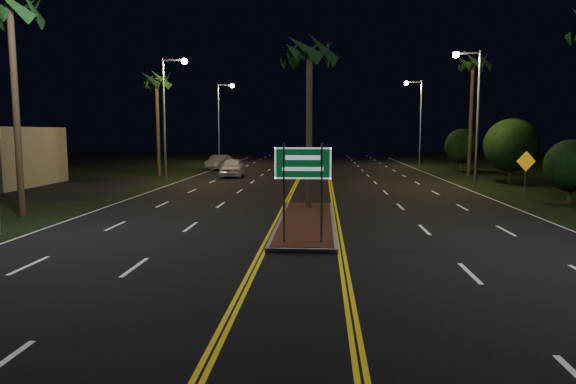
# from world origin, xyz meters

# --- Properties ---
(ground) EXTENTS (120.00, 120.00, 0.00)m
(ground) POSITION_xyz_m (0.00, 0.00, 0.00)
(ground) COLOR black
(ground) RESTS_ON ground
(median_island) EXTENTS (2.25, 10.25, 0.17)m
(median_island) POSITION_xyz_m (0.00, 7.00, 0.08)
(median_island) COLOR gray
(median_island) RESTS_ON ground
(highway_sign) EXTENTS (1.80, 0.08, 3.20)m
(highway_sign) POSITION_xyz_m (0.00, 2.80, 2.40)
(highway_sign) COLOR gray
(highway_sign) RESTS_ON ground
(streetlight_left_mid) EXTENTS (1.91, 0.44, 9.00)m
(streetlight_left_mid) POSITION_xyz_m (-10.61, 24.00, 5.66)
(streetlight_left_mid) COLOR gray
(streetlight_left_mid) RESTS_ON ground
(streetlight_left_far) EXTENTS (1.91, 0.44, 9.00)m
(streetlight_left_far) POSITION_xyz_m (-10.61, 44.00, 5.66)
(streetlight_left_far) COLOR gray
(streetlight_left_far) RESTS_ON ground
(streetlight_right_mid) EXTENTS (1.91, 0.44, 9.00)m
(streetlight_right_mid) POSITION_xyz_m (10.61, 22.00, 5.66)
(streetlight_right_mid) COLOR gray
(streetlight_right_mid) RESTS_ON ground
(streetlight_right_far) EXTENTS (1.91, 0.44, 9.00)m
(streetlight_right_far) POSITION_xyz_m (10.61, 42.00, 5.66)
(streetlight_right_far) COLOR gray
(streetlight_right_far) RESTS_ON ground
(palm_median) EXTENTS (2.40, 2.40, 8.30)m
(palm_median) POSITION_xyz_m (0.00, 10.50, 7.28)
(palm_median) COLOR #382819
(palm_median) RESTS_ON ground
(palm_left_near) EXTENTS (2.40, 2.40, 9.80)m
(palm_left_near) POSITION_xyz_m (-12.50, 8.00, 8.68)
(palm_left_near) COLOR #382819
(palm_left_near) RESTS_ON ground
(palm_left_far) EXTENTS (2.40, 2.40, 8.80)m
(palm_left_far) POSITION_xyz_m (-12.80, 28.00, 7.75)
(palm_left_far) COLOR #382819
(palm_left_far) RESTS_ON ground
(palm_right_far) EXTENTS (2.40, 2.40, 10.30)m
(palm_right_far) POSITION_xyz_m (12.80, 30.00, 9.14)
(palm_right_far) COLOR #382819
(palm_right_far) RESTS_ON ground
(shrub_near) EXTENTS (2.70, 2.70, 3.30)m
(shrub_near) POSITION_xyz_m (13.50, 14.00, 1.95)
(shrub_near) COLOR #382819
(shrub_near) RESTS_ON ground
(shrub_mid) EXTENTS (3.78, 3.78, 4.62)m
(shrub_mid) POSITION_xyz_m (14.00, 24.00, 2.73)
(shrub_mid) COLOR #382819
(shrub_mid) RESTS_ON ground
(shrub_far) EXTENTS (3.24, 3.24, 3.96)m
(shrub_far) POSITION_xyz_m (13.80, 36.00, 2.34)
(shrub_far) COLOR #382819
(shrub_far) RESTS_ON ground
(car_near) EXTENTS (2.49, 5.36, 1.75)m
(car_near) POSITION_xyz_m (-6.78, 28.53, 0.88)
(car_near) COLOR white
(car_near) RESTS_ON ground
(car_far) EXTENTS (2.86, 5.16, 1.63)m
(car_far) POSITION_xyz_m (-9.48, 36.42, 0.81)
(car_far) COLOR #B8B9C3
(car_far) RESTS_ON ground
(warning_sign) EXTENTS (1.09, 0.26, 2.64)m
(warning_sign) POSITION_xyz_m (11.70, 15.28, 1.73)
(warning_sign) COLOR gray
(warning_sign) RESTS_ON ground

